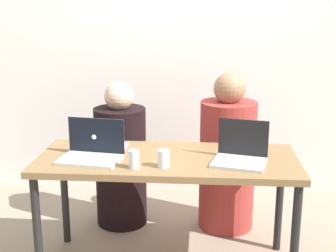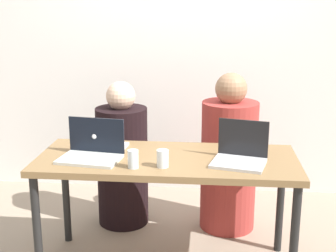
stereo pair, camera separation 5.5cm
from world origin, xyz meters
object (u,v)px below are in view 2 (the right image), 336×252
(person_on_right, at_px, (229,161))
(laptop_front_right, at_px, (240,154))
(laptop_front_left, at_px, (92,150))
(water_glass_left, at_px, (133,160))
(water_glass_center, at_px, (163,160))
(laptop_back_left, at_px, (99,143))
(person_on_left, at_px, (122,162))

(person_on_right, relative_size, laptop_front_right, 3.36)
(laptop_front_left, relative_size, water_glass_left, 3.66)
(person_on_right, relative_size, laptop_front_left, 3.05)
(laptop_front_left, distance_m, water_glass_center, 0.45)
(laptop_back_left, bearing_deg, laptop_front_left, 93.06)
(water_glass_center, bearing_deg, water_glass_left, -169.64)
(laptop_front_right, bearing_deg, water_glass_center, -150.75)
(person_on_right, distance_m, laptop_back_left, 1.03)
(person_on_left, bearing_deg, laptop_front_right, 129.04)
(water_glass_center, bearing_deg, laptop_front_left, 165.94)
(person_on_left, distance_m, laptop_front_right, 1.12)
(water_glass_center, bearing_deg, person_on_left, 116.30)
(person_on_left, relative_size, laptop_back_left, 3.33)
(laptop_front_right, bearing_deg, person_on_left, 155.22)
(person_on_right, distance_m, laptop_front_right, 0.73)
(person_on_right, height_order, laptop_front_left, person_on_right)
(water_glass_left, bearing_deg, person_on_left, 105.38)
(laptop_front_left, height_order, water_glass_center, laptop_front_left)
(water_glass_left, bearing_deg, person_on_right, 55.13)
(person_on_left, distance_m, laptop_front_left, 0.75)
(laptop_front_left, height_order, water_glass_left, laptop_front_left)
(person_on_right, relative_size, water_glass_center, 11.62)
(water_glass_left, height_order, water_glass_center, water_glass_left)
(person_on_right, xyz_separation_m, laptop_back_left, (-0.84, -0.51, 0.27))
(person_on_left, height_order, laptop_back_left, person_on_left)
(person_on_left, xyz_separation_m, laptop_front_left, (-0.05, -0.68, 0.31))
(water_glass_center, bearing_deg, laptop_back_left, 147.36)
(laptop_back_left, distance_m, laptop_front_right, 0.90)
(person_on_left, xyz_separation_m, water_glass_left, (0.23, -0.82, 0.30))
(person_on_left, height_order, water_glass_center, person_on_left)
(laptop_front_left, bearing_deg, laptop_front_right, 8.94)
(laptop_back_left, relative_size, laptop_front_right, 0.94)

